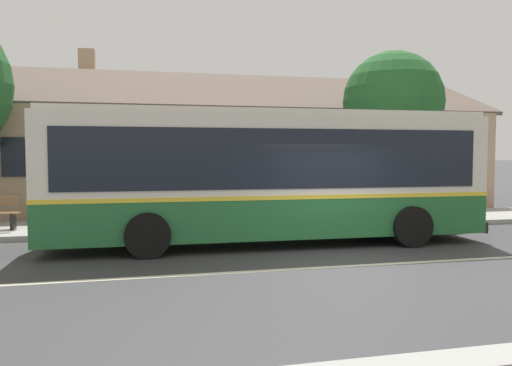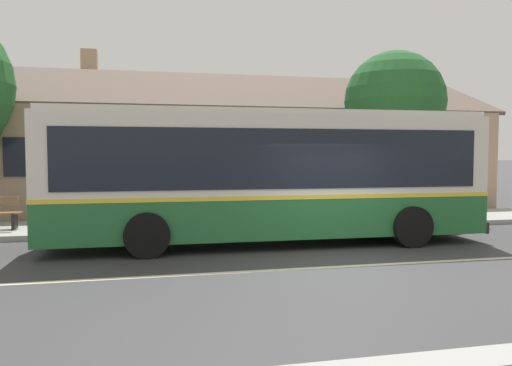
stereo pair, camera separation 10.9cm
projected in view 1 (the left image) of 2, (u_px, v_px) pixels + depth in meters
ground_plane at (358, 266)px, 10.07m from camera, size 300.00×300.00×0.00m
sidewalk_far at (278, 222)px, 15.90m from camera, size 60.00×3.00×0.15m
lane_divider_stripe at (358, 266)px, 10.07m from camera, size 60.00×0.16×0.01m
community_building at (220, 158)px, 23.12m from camera, size 21.99×10.33×6.97m
transit_bus at (267, 173)px, 12.53m from camera, size 10.84×2.90×3.30m
street_tree_primary at (393, 102)px, 17.82m from camera, size 3.57×3.57×5.92m
bus_stop_sign at (466, 173)px, 16.22m from camera, size 0.36×0.07×2.40m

